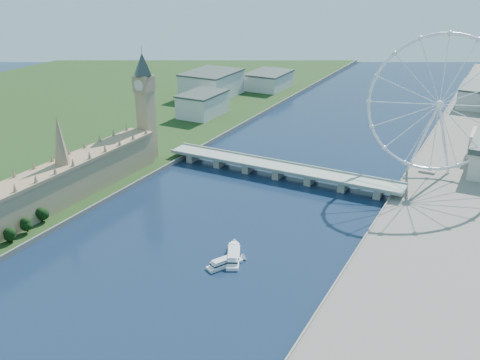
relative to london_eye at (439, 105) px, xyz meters
The scene contains 7 objects.
parliament_range 313.29m from the london_eye, 143.26° to the right, with size 24.00×200.00×70.00m.
big_ben 259.68m from the london_eye, 162.73° to the right, with size 20.02×20.02×110.00m.
westminster_bridge 145.38m from the london_eye, 155.34° to the right, with size 220.00×22.00×9.50m.
london_eye is the anchor object (origin of this frame).
city_skyline 226.06m from the london_eye, 111.50° to the left, with size 505.00×280.00×32.00m.
tour_boat_near 228.82m from the london_eye, 114.01° to the right, with size 8.33×32.44×7.19m, color white, non-canonical shape.
tour_boat_far 237.73m from the london_eye, 113.23° to the right, with size 6.92×27.22×5.99m, color silver, non-canonical shape.
Camera 1 is at (175.45, -109.60, 182.34)m, focal length 40.00 mm.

